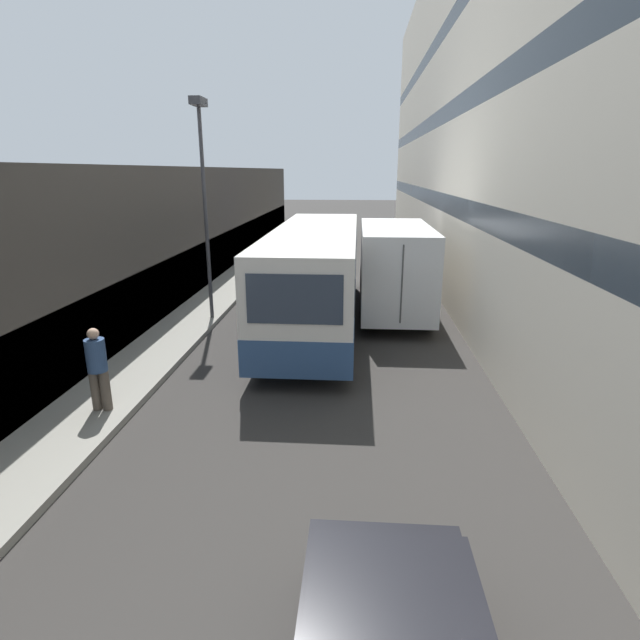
# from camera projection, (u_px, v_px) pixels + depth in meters

# --- Properties ---
(ground_plane) EXTENTS (150.00, 150.00, 0.00)m
(ground_plane) POSITION_uv_depth(u_px,v_px,m) (325.00, 334.00, 15.77)
(ground_plane) COLOR #33302D
(sidewalk_left) EXTENTS (1.86, 60.00, 0.15)m
(sidewalk_left) POSITION_uv_depth(u_px,v_px,m) (182.00, 328.00, 16.08)
(sidewalk_left) COLOR gray
(sidewalk_left) RESTS_ON ground_plane
(building_left_shopfront) EXTENTS (2.40, 60.00, 5.10)m
(building_left_shopfront) POSITION_uv_depth(u_px,v_px,m) (113.00, 259.00, 15.57)
(building_left_shopfront) COLOR #423D38
(building_left_shopfront) RESTS_ON ground_plane
(building_right_apartment) EXTENTS (2.40, 60.00, 15.05)m
(building_right_apartment) POSITION_uv_depth(u_px,v_px,m) (530.00, 71.00, 13.23)
(building_right_apartment) COLOR beige
(building_right_apartment) RESTS_ON ground_plane
(bus) EXTENTS (2.61, 11.21, 3.19)m
(bus) POSITION_uv_depth(u_px,v_px,m) (316.00, 275.00, 16.26)
(bus) COLOR silver
(bus) RESTS_ON ground_plane
(box_truck) EXTENTS (2.32, 8.18, 3.14)m
(box_truck) POSITION_uv_depth(u_px,v_px,m) (393.00, 264.00, 18.21)
(box_truck) COLOR silver
(box_truck) RESTS_ON ground_plane
(panel_van) EXTENTS (1.87, 4.27, 1.86)m
(panel_van) POSITION_uv_depth(u_px,v_px,m) (295.00, 249.00, 25.98)
(panel_van) COLOR navy
(panel_van) RESTS_ON ground_plane
(pedestrian) EXTENTS (0.42, 0.40, 1.78)m
(pedestrian) POSITION_uv_depth(u_px,v_px,m) (97.00, 367.00, 10.19)
(pedestrian) COLOR brown
(pedestrian) RESTS_ON sidewalk_left
(street_lamp) EXTENTS (0.36, 0.80, 6.93)m
(street_lamp) POSITION_uv_depth(u_px,v_px,m) (203.00, 171.00, 15.66)
(street_lamp) COLOR #38383D
(street_lamp) RESTS_ON sidewalk_left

